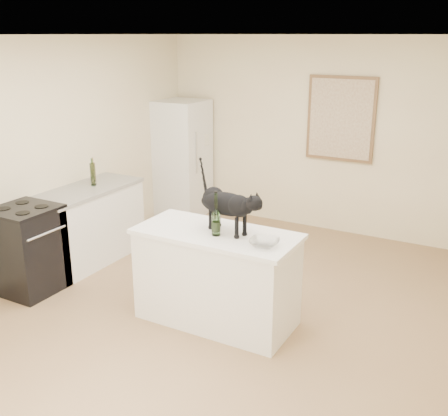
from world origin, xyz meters
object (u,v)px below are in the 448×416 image
Objects in this scene: glass_bowl at (264,243)px; stove at (28,250)px; fridge at (182,158)px; black_cat at (227,207)px; wine_bottle at (216,216)px.

stove is at bearing -173.58° from glass_bowl.
glass_bowl is (2.58, -2.66, 0.08)m from fridge.
fridge is at bearing 147.44° from black_cat.
wine_bottle is at bearing 176.42° from glass_bowl.
black_cat is 0.52m from glass_bowl.
fridge reaches higher than stove.
stove is 2.21m from wine_bottle.
wine_bottle is (-0.04, -0.13, -0.06)m from black_cat.
glass_bowl is (2.58, 0.29, 0.48)m from stove.
fridge is 2.53× the size of black_cat.
stove is 0.53× the size of fridge.
fridge is at bearing 134.09° from glass_bowl.
wine_bottle is 0.51m from glass_bowl.
black_cat is 1.87× the size of wine_bottle.
wine_bottle is at bearing -51.52° from fridge.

